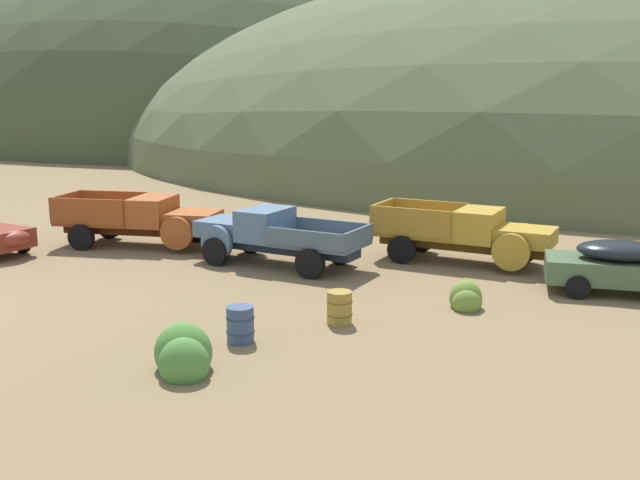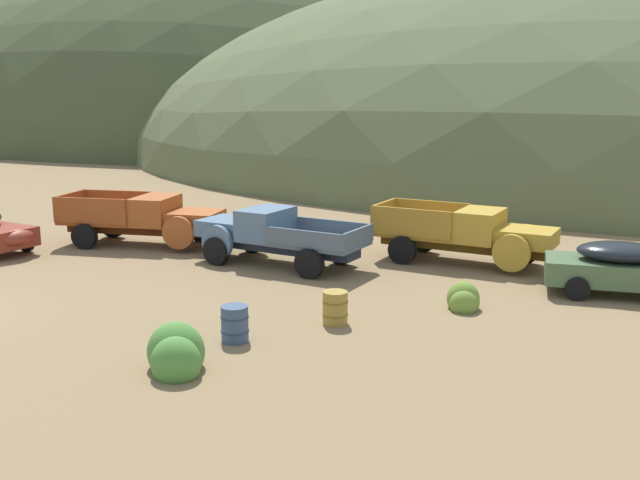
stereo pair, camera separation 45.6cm
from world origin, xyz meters
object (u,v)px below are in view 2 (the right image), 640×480
(truck_chalk_blue, at_px, (268,235))
(oil_drum_foreground, at_px, (235,324))
(car_weathered_green, at_px, (635,269))
(truck_oxide_orange, at_px, (152,219))
(truck_mustard, at_px, (474,235))
(oil_drum_by_truck, at_px, (335,308))

(truck_chalk_blue, bearing_deg, oil_drum_foreground, 117.76)
(oil_drum_foreground, bearing_deg, car_weathered_green, 33.67)
(truck_oxide_orange, xyz_separation_m, truck_chalk_blue, (5.18, -1.60, -0.04))
(truck_mustard, height_order, oil_drum_foreground, truck_mustard)
(truck_oxide_orange, xyz_separation_m, oil_drum_by_truck, (8.90, -7.35, -0.61))
(truck_oxide_orange, height_order, truck_mustard, same)
(truck_chalk_blue, bearing_deg, truck_mustard, -151.82)
(oil_drum_foreground, bearing_deg, truck_oxide_orange, 126.91)
(truck_chalk_blue, xyz_separation_m, truck_mustard, (6.77, 1.60, 0.04))
(truck_chalk_blue, relative_size, car_weathered_green, 1.27)
(truck_oxide_orange, bearing_deg, truck_chalk_blue, -19.21)
(truck_chalk_blue, height_order, truck_mustard, truck_mustard)
(truck_oxide_orange, distance_m, car_weathered_green, 16.81)
(truck_oxide_orange, distance_m, truck_chalk_blue, 5.42)
(truck_oxide_orange, distance_m, truck_mustard, 11.95)
(car_weathered_green, bearing_deg, oil_drum_by_truck, -147.76)
(oil_drum_by_truck, bearing_deg, truck_oxide_orange, 140.42)
(oil_drum_foreground, bearing_deg, truck_chalk_blue, 102.85)
(truck_oxide_orange, bearing_deg, oil_drum_foreground, -55.14)
(truck_oxide_orange, xyz_separation_m, car_weathered_green, (16.58, -2.76, -0.22))
(truck_mustard, bearing_deg, oil_drum_foreground, -104.82)
(truck_chalk_blue, distance_m, truck_mustard, 6.96)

